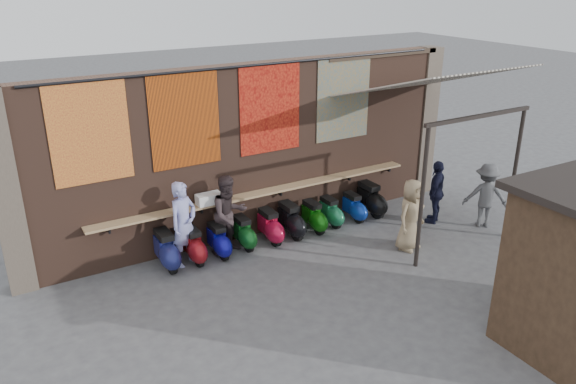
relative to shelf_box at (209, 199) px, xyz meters
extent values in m
plane|color=#474749|center=(1.35, -2.30, -1.24)|extent=(70.00, 70.00, 0.00)
cube|color=brown|center=(1.35, 0.40, 0.76)|extent=(10.00, 0.40, 4.00)
cube|color=#4C4238|center=(-3.85, 0.40, 0.76)|extent=(0.50, 0.50, 4.00)
cube|color=#4C4238|center=(6.55, 0.40, 0.76)|extent=(0.50, 0.50, 4.00)
cube|color=#9E7A51|center=(1.35, 0.03, -0.14)|extent=(8.00, 0.32, 0.05)
cube|color=white|center=(0.00, 0.00, 0.00)|extent=(0.54, 0.28, 0.23)
cube|color=maroon|center=(-2.25, 0.18, 1.76)|extent=(1.50, 0.02, 2.00)
cube|color=#F45A0E|center=(-0.35, 0.18, 1.76)|extent=(1.50, 0.02, 2.00)
cube|color=red|center=(1.65, 0.18, 1.76)|extent=(1.50, 0.02, 2.00)
cube|color=#225B7E|center=(3.65, 0.18, 1.76)|extent=(1.50, 0.02, 2.00)
cylinder|color=black|center=(1.35, 0.17, 2.74)|extent=(9.50, 0.06, 0.06)
imported|color=#9599D8|center=(-0.71, -0.30, -0.31)|extent=(0.80, 0.69, 1.86)
imported|color=#312628|center=(0.33, -0.30, -0.34)|extent=(0.95, 0.78, 1.80)
imported|color=black|center=(5.39, -1.43, -0.44)|extent=(1.00, 0.83, 1.59)
imported|color=#4F5154|center=(6.25, -2.21, -0.44)|extent=(1.17, 1.13, 1.60)
imported|color=#96805F|center=(3.86, -2.20, -0.42)|extent=(0.92, 0.73, 1.65)
cube|color=gold|center=(4.06, -5.35, 0.74)|extent=(1.20, 0.06, 0.50)
cube|color=#473321|center=(4.06, -5.35, -0.24)|extent=(2.10, 0.13, 0.06)
cube|color=beige|center=(4.85, -1.40, 2.31)|extent=(3.20, 3.28, 0.97)
cube|color=#33261C|center=(4.85, 0.19, 2.71)|extent=(3.30, 0.08, 0.12)
cube|color=black|center=(4.85, -2.90, 1.84)|extent=(3.00, 0.08, 0.08)
cylinder|color=black|center=(3.45, -2.90, 0.31)|extent=(0.09, 0.09, 3.10)
cylinder|color=black|center=(6.25, -2.90, 0.31)|extent=(0.09, 0.09, 3.10)
camera|label=1|loc=(-4.25, -10.57, 4.65)|focal=35.00mm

